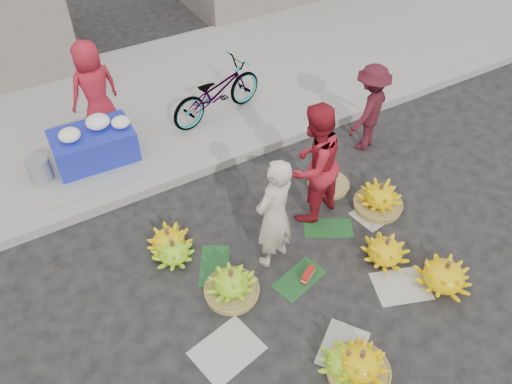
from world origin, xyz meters
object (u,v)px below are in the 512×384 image
banana_bunch_0 (231,284)px  bicycle (217,92)px  banana_bunch_4 (385,250)px  vendor_cream (274,214)px  flower_table (94,143)px

banana_bunch_0 → bicycle: (1.45, 3.21, 0.39)m
banana_bunch_0 → banana_bunch_4: size_ratio=0.96×
banana_bunch_0 → vendor_cream: bearing=17.3°
banana_bunch_4 → bicycle: 3.75m
banana_bunch_4 → bicycle: bearing=96.9°
vendor_cream → bicycle: bearing=-122.0°
banana_bunch_0 → banana_bunch_4: banana_bunch_0 is taller
banana_bunch_4 → flower_table: 4.41m
bicycle → flower_table: bearing=81.6°
vendor_cream → bicycle: (0.75, 2.99, -0.21)m
banana_bunch_4 → vendor_cream: 1.52m
vendor_cream → flower_table: bearing=-83.1°
vendor_cream → banana_bunch_4: bearing=131.5°
flower_table → bicycle: bicycle is taller
flower_table → bicycle: 2.10m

